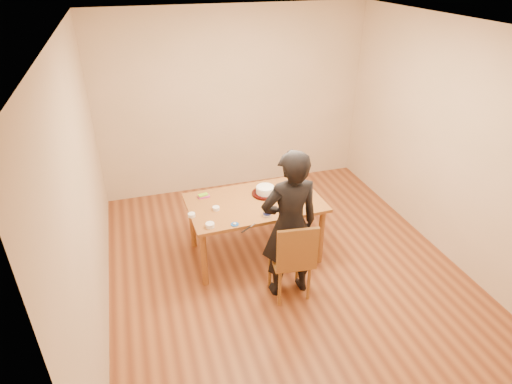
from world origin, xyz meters
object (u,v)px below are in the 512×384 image
object	(u,v)px
dining_chair	(290,259)
cake_plate	(265,193)
person	(290,226)
dining_table	(255,203)
cake	(265,190)

from	to	relation	value
dining_chair	cake_plate	distance (m)	0.95
cake_plate	person	xyz separation A→B (m)	(-0.02, -0.85, 0.08)
dining_table	dining_chair	bearing A→B (deg)	-80.89
dining_table	dining_chair	world-z (taller)	dining_table
cake_plate	cake	distance (m)	0.05
dining_table	cake_plate	size ratio (longest dim) A/B	4.88
dining_table	cake	distance (m)	0.22
cake	person	xyz separation A→B (m)	(-0.02, -0.85, 0.03)
dining_chair	cake	world-z (taller)	cake
dining_table	person	bearing A→B (deg)	-80.23
dining_table	person	xyz separation A→B (m)	(0.15, -0.73, 0.11)
dining_chair	cake	size ratio (longest dim) A/B	1.74
cake_plate	cake	size ratio (longest dim) A/B	1.45
dining_chair	person	xyz separation A→B (m)	(-0.00, 0.05, 0.39)
dining_table	person	world-z (taller)	person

